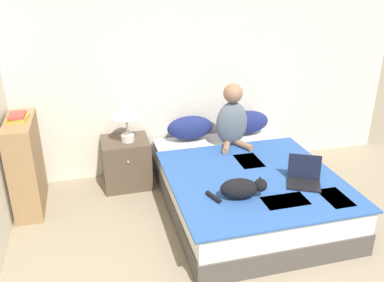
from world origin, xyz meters
name	(u,v)px	position (x,y,z in m)	size (l,w,h in m)	color
wall_back	(193,64)	(0.00, 3.12, 1.27)	(5.08, 0.05, 2.55)	silver
bed	(245,188)	(0.26, 2.02, 0.22)	(1.62, 2.05, 0.45)	#4C4742
pillow_near	(190,128)	(-0.10, 2.90, 0.59)	(0.54, 0.25, 0.28)	navy
pillow_far	(247,122)	(0.61, 2.90, 0.59)	(0.54, 0.25, 0.28)	navy
person_sitting	(232,119)	(0.31, 2.62, 0.76)	(0.37, 0.36, 0.71)	slate
cat_tabby	(242,188)	(0.00, 1.51, 0.54)	(0.51, 0.25, 0.19)	black
laptop_open	(304,178)	(0.66, 1.60, 0.50)	(0.40, 0.39, 0.24)	black
nightstand	(126,162)	(-0.86, 2.81, 0.28)	(0.52, 0.48, 0.55)	brown
table_lamp	(126,112)	(-0.83, 2.78, 0.89)	(0.31, 0.31, 0.46)	beige
bookshelf	(26,165)	(-1.88, 2.60, 0.48)	(0.26, 0.72, 0.96)	#99754C
book_stack_top	(17,117)	(-1.88, 2.60, 0.99)	(0.20, 0.23, 0.07)	gold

